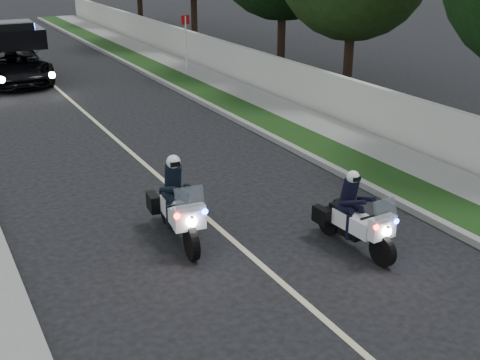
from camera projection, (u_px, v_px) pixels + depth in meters
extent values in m
plane|color=black|center=(249.00, 254.00, 11.53)|extent=(120.00, 120.00, 0.00)
cube|color=gray|center=(212.00, 107.00, 21.50)|extent=(0.20, 60.00, 0.15)
cube|color=#193814|center=(229.00, 104.00, 21.81)|extent=(1.20, 60.00, 0.16)
cube|color=gray|center=(260.00, 100.00, 22.38)|extent=(1.40, 60.00, 0.16)
cube|color=beige|center=(284.00, 79.00, 22.58)|extent=(0.22, 60.00, 1.50)
cube|color=#BFB78C|center=(98.00, 124.00, 19.70)|extent=(0.12, 50.00, 0.01)
imported|color=black|center=(16.00, 82.00, 25.66)|extent=(2.68, 5.60, 2.70)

